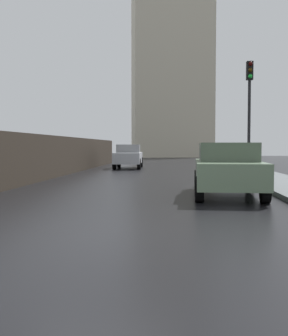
# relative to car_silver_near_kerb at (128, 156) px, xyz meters

# --- Properties ---
(ground) EXTENTS (120.00, 120.00, 0.00)m
(ground) POSITION_rel_car_silver_near_kerb_xyz_m (1.85, -21.28, -0.78)
(ground) COLOR black
(car_silver_near_kerb) EXTENTS (1.86, 4.48, 1.54)m
(car_silver_near_kerb) POSITION_rel_car_silver_near_kerb_xyz_m (0.00, 0.00, 0.00)
(car_silver_near_kerb) COLOR #B2B5BA
(car_silver_near_kerb) RESTS_ON ground
(car_green_mid_road) EXTENTS (1.98, 4.52, 1.51)m
(car_green_mid_road) POSITION_rel_car_silver_near_kerb_xyz_m (4.52, -15.49, 0.01)
(car_green_mid_road) COLOR slate
(car_green_mid_road) RESTS_ON ground
(traffic_light) EXTENTS (0.26, 0.39, 4.75)m
(traffic_light) POSITION_rel_car_silver_near_kerb_xyz_m (6.06, -9.79, 2.62)
(traffic_light) COLOR black
(traffic_light) RESTS_ON sidewalk_strip
(distant_tower) EXTENTS (11.21, 8.37, 37.39)m
(distant_tower) POSITION_rel_car_silver_near_kerb_xyz_m (2.48, 30.39, 15.44)
(distant_tower) COLOR beige
(distant_tower) RESTS_ON ground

